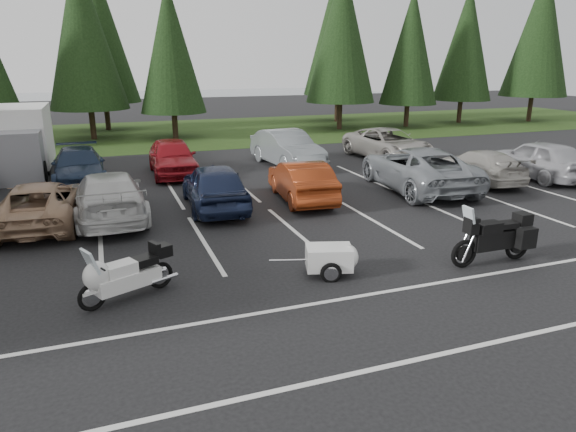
{
  "coord_description": "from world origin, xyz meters",
  "views": [
    {
      "loc": [
        -4.61,
        -12.34,
        4.81
      ],
      "look_at": [
        -0.28,
        -0.5,
        1.0
      ],
      "focal_mm": 32.0,
      "sensor_mm": 36.0,
      "label": 1
    }
  ],
  "objects_px": {
    "car_near_4": "(215,186)",
    "car_far_1": "(79,166)",
    "car_near_2": "(41,204)",
    "car_near_6": "(417,168)",
    "cargo_trailer": "(329,261)",
    "box_truck": "(18,142)",
    "adventure_motorcycle": "(493,233)",
    "car_near_7": "(480,166)",
    "car_far_4": "(388,144)",
    "car_far_3": "(287,148)",
    "car_near_3": "(109,196)",
    "touring_motorcycle": "(126,270)",
    "car_far_2": "(173,157)",
    "car_near_5": "(301,181)",
    "car_near_8": "(538,159)"
  },
  "relations": [
    {
      "from": "car_near_2",
      "to": "cargo_trailer",
      "type": "xyz_separation_m",
      "value": [
        6.63,
        -6.47,
        -0.32
      ]
    },
    {
      "from": "car_far_4",
      "to": "adventure_motorcycle",
      "type": "distance_m",
      "value": 14.19
    },
    {
      "from": "car_near_7",
      "to": "car_far_4",
      "type": "xyz_separation_m",
      "value": [
        -0.9,
        5.83,
        0.1
      ]
    },
    {
      "from": "car_near_4",
      "to": "car_near_7",
      "type": "relative_size",
      "value": 1.01
    },
    {
      "from": "box_truck",
      "to": "adventure_motorcycle",
      "type": "xyz_separation_m",
      "value": [
        12.17,
        -15.43,
        -0.67
      ]
    },
    {
      "from": "cargo_trailer",
      "to": "adventure_motorcycle",
      "type": "distance_m",
      "value": 4.14
    },
    {
      "from": "box_truck",
      "to": "car_near_3",
      "type": "bearing_deg",
      "value": -67.28
    },
    {
      "from": "car_near_4",
      "to": "car_far_4",
      "type": "xyz_separation_m",
      "value": [
        10.29,
        6.07,
        -0.02
      ]
    },
    {
      "from": "car_near_8",
      "to": "touring_motorcycle",
      "type": "distance_m",
      "value": 18.22
    },
    {
      "from": "car_near_8",
      "to": "car_far_1",
      "type": "distance_m",
      "value": 19.18
    },
    {
      "from": "box_truck",
      "to": "cargo_trailer",
      "type": "bearing_deg",
      "value": -61.12
    },
    {
      "from": "car_near_2",
      "to": "car_far_1",
      "type": "distance_m",
      "value": 5.69
    },
    {
      "from": "car_near_4",
      "to": "cargo_trailer",
      "type": "distance_m",
      "value": 6.64
    },
    {
      "from": "adventure_motorcycle",
      "to": "car_far_2",
      "type": "bearing_deg",
      "value": 114.16
    },
    {
      "from": "car_near_6",
      "to": "cargo_trailer",
      "type": "relative_size",
      "value": 3.89
    },
    {
      "from": "car_near_4",
      "to": "car_far_1",
      "type": "height_order",
      "value": "car_near_4"
    },
    {
      "from": "car_near_5",
      "to": "box_truck",
      "type": "bearing_deg",
      "value": -33.86
    },
    {
      "from": "box_truck",
      "to": "cargo_trailer",
      "type": "height_order",
      "value": "box_truck"
    },
    {
      "from": "touring_motorcycle",
      "to": "car_near_8",
      "type": "bearing_deg",
      "value": -4.48
    },
    {
      "from": "box_truck",
      "to": "car_near_5",
      "type": "bearing_deg",
      "value": -39.41
    },
    {
      "from": "car_near_4",
      "to": "car_near_8",
      "type": "xyz_separation_m",
      "value": [
        13.93,
        -0.08,
        0.04
      ]
    },
    {
      "from": "car_near_3",
      "to": "car_near_4",
      "type": "xyz_separation_m",
      "value": [
        3.38,
        0.07,
        0.03
      ]
    },
    {
      "from": "car_far_3",
      "to": "car_near_5",
      "type": "bearing_deg",
      "value": -111.28
    },
    {
      "from": "car_far_1",
      "to": "cargo_trailer",
      "type": "relative_size",
      "value": 3.19
    },
    {
      "from": "car_far_3",
      "to": "adventure_motorcycle",
      "type": "height_order",
      "value": "car_far_3"
    },
    {
      "from": "car_near_6",
      "to": "box_truck",
      "type": "bearing_deg",
      "value": -23.29
    },
    {
      "from": "touring_motorcycle",
      "to": "car_far_2",
      "type": "bearing_deg",
      "value": 53.58
    },
    {
      "from": "box_truck",
      "to": "car_far_3",
      "type": "xyz_separation_m",
      "value": [
        11.66,
        -2.06,
        -0.61
      ]
    },
    {
      "from": "car_far_1",
      "to": "car_far_4",
      "type": "distance_m",
      "value": 14.7
    },
    {
      "from": "car_far_2",
      "to": "car_near_5",
      "type": "bearing_deg",
      "value": -56.58
    },
    {
      "from": "car_near_8",
      "to": "car_far_1",
      "type": "bearing_deg",
      "value": -16.62
    },
    {
      "from": "car_far_4",
      "to": "car_far_2",
      "type": "bearing_deg",
      "value": 175.5
    },
    {
      "from": "car_near_2",
      "to": "car_far_1",
      "type": "relative_size",
      "value": 1.0
    },
    {
      "from": "car_near_6",
      "to": "car_far_3",
      "type": "xyz_separation_m",
      "value": [
        -3.15,
        6.14,
        0.01
      ]
    },
    {
      "from": "car_far_1",
      "to": "touring_motorcycle",
      "type": "relative_size",
      "value": 2.07
    },
    {
      "from": "car_near_6",
      "to": "car_far_1",
      "type": "bearing_deg",
      "value": -18.56
    },
    {
      "from": "car_far_3",
      "to": "car_far_1",
      "type": "bearing_deg",
      "value": 177.54
    },
    {
      "from": "box_truck",
      "to": "car_near_7",
      "type": "distance_m",
      "value": 19.72
    },
    {
      "from": "car_near_5",
      "to": "car_near_6",
      "type": "height_order",
      "value": "car_near_6"
    },
    {
      "from": "cargo_trailer",
      "to": "adventure_motorcycle",
      "type": "relative_size",
      "value": 0.6
    },
    {
      "from": "car_near_2",
      "to": "car_far_1",
      "type": "xyz_separation_m",
      "value": [
        0.96,
        5.61,
        0.03
      ]
    },
    {
      "from": "box_truck",
      "to": "adventure_motorcycle",
      "type": "height_order",
      "value": "box_truck"
    },
    {
      "from": "car_near_3",
      "to": "car_far_3",
      "type": "xyz_separation_m",
      "value": [
        8.2,
        6.2,
        0.08
      ]
    },
    {
      "from": "car_near_2",
      "to": "car_near_6",
      "type": "xyz_separation_m",
      "value": [
        13.32,
        0.04,
        0.15
      ]
    },
    {
      "from": "car_near_3",
      "to": "cargo_trailer",
      "type": "bearing_deg",
      "value": 124.27
    },
    {
      "from": "car_far_1",
      "to": "car_far_2",
      "type": "bearing_deg",
      "value": 3.58
    },
    {
      "from": "car_far_2",
      "to": "car_far_4",
      "type": "distance_m",
      "value": 10.87
    },
    {
      "from": "touring_motorcycle",
      "to": "adventure_motorcycle",
      "type": "height_order",
      "value": "adventure_motorcycle"
    },
    {
      "from": "car_near_3",
      "to": "cargo_trailer",
      "type": "xyz_separation_m",
      "value": [
        4.65,
        -6.44,
        -0.4
      ]
    },
    {
      "from": "car_near_8",
      "to": "car_far_4",
      "type": "xyz_separation_m",
      "value": [
        -3.64,
        6.15,
        -0.06
      ]
    }
  ]
}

